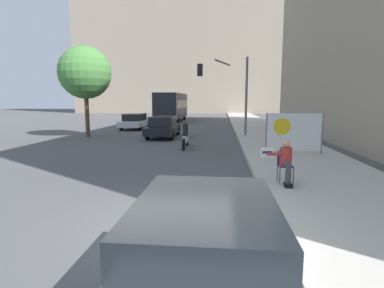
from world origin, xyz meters
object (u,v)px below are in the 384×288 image
object	(u,v)px
parked_car_curbside	(206,250)
street_tree_near_curb	(85,73)
seated_protester	(286,160)
city_bus_on_road	(172,105)
motorcycle_on_road	(185,137)
traffic_light_pole	(227,82)
car_on_road_nearest	(163,127)
protest_banner	(293,132)
car_on_road_midblock	(135,121)

from	to	relation	value
parked_car_curbside	street_tree_near_curb	bearing A→B (deg)	118.88
seated_protester	city_bus_on_road	size ratio (longest dim) A/B	0.12
seated_protester	parked_car_curbside	xyz separation A→B (m)	(-1.98, -5.00, -0.16)
seated_protester	motorcycle_on_road	xyz separation A→B (m)	(-3.69, 7.15, -0.28)
traffic_light_pole	car_on_road_nearest	xyz separation A→B (m)	(-4.28, -0.71, -2.98)
parked_car_curbside	protest_banner	bearing A→B (deg)	71.55
car_on_road_midblock	street_tree_near_curb	xyz separation A→B (m)	(-1.52, -6.19, 3.63)
street_tree_near_curb	traffic_light_pole	bearing A→B (deg)	6.49
street_tree_near_curb	car_on_road_midblock	bearing A→B (deg)	76.16
motorcycle_on_road	street_tree_near_curb	bearing A→B (deg)	150.66
car_on_road_nearest	seated_protester	bearing A→B (deg)	-63.70
city_bus_on_road	protest_banner	bearing A→B (deg)	-68.04
protest_banner	city_bus_on_road	world-z (taller)	city_bus_on_road
street_tree_near_curb	motorcycle_on_road	bearing A→B (deg)	-29.34
parked_car_curbside	car_on_road_midblock	xyz separation A→B (m)	(-7.42, 22.41, 0.00)
parked_car_curbside	street_tree_near_curb	world-z (taller)	street_tree_near_curb
parked_car_curbside	motorcycle_on_road	xyz separation A→B (m)	(-1.71, 12.15, -0.12)
seated_protester	protest_banner	size ratio (longest dim) A/B	0.51
car_on_road_midblock	traffic_light_pole	bearing A→B (deg)	-32.72
car_on_road_nearest	city_bus_on_road	world-z (taller)	city_bus_on_road
seated_protester	parked_car_curbside	bearing A→B (deg)	-100.84
car_on_road_nearest	car_on_road_midblock	world-z (taller)	car_on_road_nearest
parked_car_curbside	car_on_road_midblock	bearing A→B (deg)	108.33
protest_banner	street_tree_near_curb	bearing A→B (deg)	153.22
city_bus_on_road	seated_protester	bearing A→B (deg)	-74.29
traffic_light_pole	motorcycle_on_road	world-z (taller)	traffic_light_pole
protest_banner	city_bus_on_road	distance (m)	24.51
protest_banner	seated_protester	bearing A→B (deg)	-105.20
parked_car_curbside	city_bus_on_road	distance (m)	33.27
motorcycle_on_road	protest_banner	bearing A→B (deg)	-22.91
parked_car_curbside	street_tree_near_curb	distance (m)	18.87
motorcycle_on_road	city_bus_on_road	bearing A→B (deg)	101.30
city_bus_on_road	car_on_road_midblock	bearing A→B (deg)	-98.81
protest_banner	car_on_road_midblock	size ratio (longest dim) A/B	0.54
car_on_road_midblock	city_bus_on_road	size ratio (longest dim) A/B	0.45
parked_car_curbside	car_on_road_midblock	distance (m)	23.60
city_bus_on_road	street_tree_near_curb	world-z (taller)	street_tree_near_curb
protest_banner	motorcycle_on_road	size ratio (longest dim) A/B	1.11
motorcycle_on_road	street_tree_near_curb	xyz separation A→B (m)	(-7.24, 4.07, 3.75)
seated_protester	motorcycle_on_road	size ratio (longest dim) A/B	0.56
protest_banner	car_on_road_midblock	bearing A→B (deg)	130.98
seated_protester	traffic_light_pole	distance (m)	12.71
protest_banner	parked_car_curbside	xyz separation A→B (m)	(-3.34, -10.02, -0.43)
parked_car_curbside	car_on_road_nearest	size ratio (longest dim) A/B	0.95
traffic_light_pole	motorcycle_on_road	xyz separation A→B (m)	(-2.24, -5.15, -3.14)
car_on_road_midblock	seated_protester	bearing A→B (deg)	-61.63
seated_protester	traffic_light_pole	size ratio (longest dim) A/B	0.24
traffic_light_pole	street_tree_near_curb	xyz separation A→B (m)	(-9.48, -1.08, 0.62)
traffic_light_pole	parked_car_curbside	xyz separation A→B (m)	(-0.53, -17.30, -3.02)
seated_protester	car_on_road_nearest	xyz separation A→B (m)	(-5.73, 11.59, -0.13)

